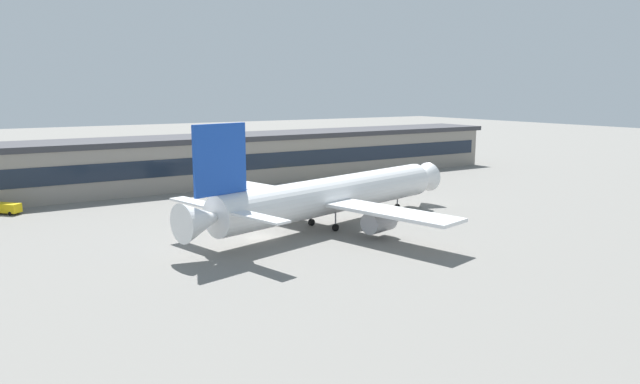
{
  "coord_description": "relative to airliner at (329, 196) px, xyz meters",
  "views": [
    {
      "loc": [
        -36.83,
        -76.17,
        21.81
      ],
      "look_at": [
        13.54,
        4.37,
        5.0
      ],
      "focal_mm": 32.35,
      "sensor_mm": 36.0,
      "label": 1
    }
  ],
  "objects": [
    {
      "name": "pushback_tractor",
      "position": [
        22.93,
        29.43,
        -4.05
      ],
      "size": [
        5.09,
        5.34,
        1.75
      ],
      "color": "yellow",
      "rests_on": "ground_plane"
    },
    {
      "name": "follow_me_car",
      "position": [
        44.89,
        30.06,
        -4.01
      ],
      "size": [
        3.65,
        4.79,
        1.85
      ],
      "color": "white",
      "rests_on": "ground_plane"
    },
    {
      "name": "ground_plane",
      "position": [
        -12.68,
        -0.15,
        -5.1
      ],
      "size": [
        600.0,
        600.0,
        0.0
      ],
      "primitive_type": "plane",
      "color": "slate"
    },
    {
      "name": "terminal_building",
      "position": [
        -12.68,
        51.43,
        0.61
      ],
      "size": [
        188.2,
        16.65,
        11.38
      ],
      "color": "gray",
      "rests_on": "ground_plane"
    },
    {
      "name": "airliner",
      "position": [
        0.0,
        0.0,
        0.0
      ],
      "size": [
        55.67,
        47.59,
        17.52
      ],
      "color": "white",
      "rests_on": "ground_plane"
    },
    {
      "name": "belt_loader",
      "position": [
        -44.15,
        39.3,
        -3.95
      ],
      "size": [
        5.81,
        6.06,
        1.95
      ],
      "color": "yellow",
      "rests_on": "ground_plane"
    }
  ]
}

